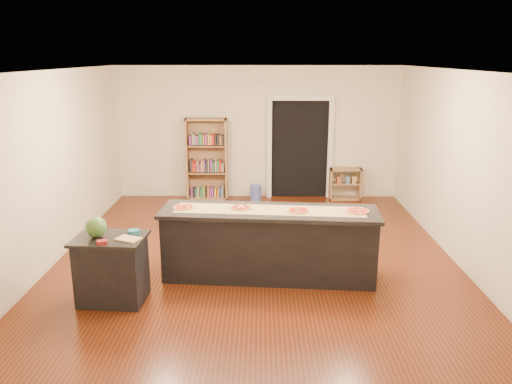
{
  "coord_description": "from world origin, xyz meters",
  "views": [
    {
      "loc": [
        0.08,
        -7.08,
        3.01
      ],
      "look_at": [
        0.0,
        0.2,
        1.0
      ],
      "focal_mm": 35.0,
      "sensor_mm": 36.0,
      "label": 1
    }
  ],
  "objects_px": {
    "low_shelf": "(345,184)",
    "watermelon": "(96,227)",
    "kitchen_island": "(269,243)",
    "bookshelf": "(207,159)",
    "waste_bin": "(256,193)",
    "side_counter": "(112,269)"
  },
  "relations": [
    {
      "from": "kitchen_island",
      "to": "side_counter",
      "type": "height_order",
      "value": "kitchen_island"
    },
    {
      "from": "kitchen_island",
      "to": "low_shelf",
      "type": "bearing_deg",
      "value": 71.0
    },
    {
      "from": "kitchen_island",
      "to": "watermelon",
      "type": "distance_m",
      "value": 2.3
    },
    {
      "from": "kitchen_island",
      "to": "low_shelf",
      "type": "height_order",
      "value": "kitchen_island"
    },
    {
      "from": "waste_bin",
      "to": "bookshelf",
      "type": "bearing_deg",
      "value": 171.7
    },
    {
      "from": "side_counter",
      "to": "bookshelf",
      "type": "bearing_deg",
      "value": 84.89
    },
    {
      "from": "low_shelf",
      "to": "watermelon",
      "type": "bearing_deg",
      "value": -129.23
    },
    {
      "from": "kitchen_island",
      "to": "low_shelf",
      "type": "xyz_separation_m",
      "value": [
        1.69,
        3.94,
        -0.15
      ]
    },
    {
      "from": "low_shelf",
      "to": "watermelon",
      "type": "distance_m",
      "value": 6.06
    },
    {
      "from": "kitchen_island",
      "to": "bookshelf",
      "type": "height_order",
      "value": "bookshelf"
    },
    {
      "from": "kitchen_island",
      "to": "waste_bin",
      "type": "xyz_separation_m",
      "value": [
        -0.23,
        3.78,
        -0.32
      ]
    },
    {
      "from": "side_counter",
      "to": "bookshelf",
      "type": "relative_size",
      "value": 0.5
    },
    {
      "from": "side_counter",
      "to": "low_shelf",
      "type": "height_order",
      "value": "side_counter"
    },
    {
      "from": "low_shelf",
      "to": "waste_bin",
      "type": "bearing_deg",
      "value": -175.21
    },
    {
      "from": "waste_bin",
      "to": "watermelon",
      "type": "distance_m",
      "value": 4.96
    },
    {
      "from": "side_counter",
      "to": "watermelon",
      "type": "relative_size",
      "value": 3.35
    },
    {
      "from": "waste_bin",
      "to": "side_counter",
      "type": "bearing_deg",
      "value": -111.14
    },
    {
      "from": "kitchen_island",
      "to": "bookshelf",
      "type": "xyz_separation_m",
      "value": [
        -1.27,
        3.93,
        0.38
      ]
    },
    {
      "from": "kitchen_island",
      "to": "bookshelf",
      "type": "bearing_deg",
      "value": 112.13
    },
    {
      "from": "waste_bin",
      "to": "kitchen_island",
      "type": "bearing_deg",
      "value": -86.57
    },
    {
      "from": "waste_bin",
      "to": "watermelon",
      "type": "xyz_separation_m",
      "value": [
        -1.89,
        -4.51,
        0.81
      ]
    },
    {
      "from": "kitchen_island",
      "to": "watermelon",
      "type": "xyz_separation_m",
      "value": [
        -2.12,
        -0.73,
        0.49
      ]
    }
  ]
}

